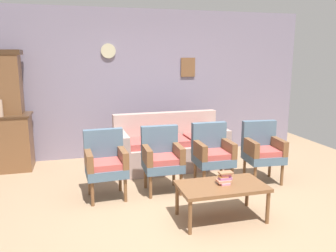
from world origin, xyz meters
TOP-DOWN VIEW (x-y plane):
  - ground_plane at (0.00, 0.00)m, footprint 7.68×7.68m
  - wall_back_with_decor at (0.00, 2.63)m, footprint 6.40×0.09m
  - floral_couch at (0.30, 1.70)m, footprint 1.86×0.86m
  - armchair_row_middle at (-0.86, 0.69)m, footprint 0.55×0.52m
  - armchair_by_doorway at (-0.09, 0.71)m, footprint 0.53×0.50m
  - armchair_near_cabinet at (0.68, 0.76)m, footprint 0.53×0.50m
  - armchair_near_couch_end at (1.46, 0.69)m, footprint 0.56×0.53m
  - coffee_table at (0.37, -0.30)m, footprint 1.00×0.56m
  - book_stack_on_table at (0.40, -0.28)m, footprint 0.18×0.11m

SIDE VIEW (x-z plane):
  - ground_plane at x=0.00m, z-range 0.00..0.00m
  - floral_couch at x=0.30m, z-range -0.12..0.78m
  - coffee_table at x=0.37m, z-range 0.17..0.59m
  - book_stack_on_table at x=0.40m, z-range 0.42..0.56m
  - armchair_row_middle at x=-0.86m, z-range 0.05..0.95m
  - armchair_by_doorway at x=-0.09m, z-range 0.05..0.95m
  - armchair_near_cabinet at x=0.68m, z-range 0.05..0.95m
  - armchair_near_couch_end at x=1.46m, z-range 0.05..0.95m
  - wall_back_with_decor at x=0.00m, z-range 0.00..2.70m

